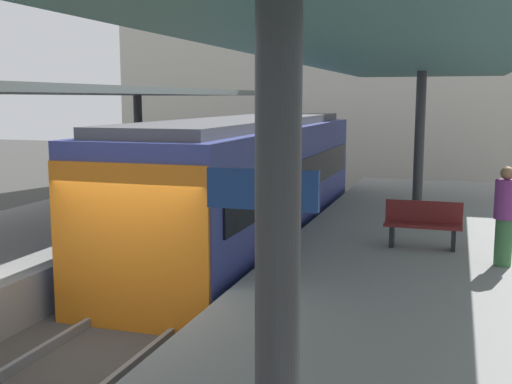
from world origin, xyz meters
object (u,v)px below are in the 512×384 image
at_px(platform_sign, 262,243).
at_px(passenger_near_bench, 505,215).
at_px(commuter_train, 248,185).
at_px(platform_bench, 423,223).

bearing_deg(platform_sign, passenger_near_bench, 70.46).
relative_size(commuter_train, passenger_near_bench, 6.92).
bearing_deg(passenger_near_bench, platform_bench, 145.42).
height_order(platform_sign, passenger_near_bench, platform_sign).
bearing_deg(passenger_near_bench, commuter_train, 151.09).
distance_m(commuter_train, passenger_near_bench, 6.25).
xyz_separation_m(platform_sign, passenger_near_bench, (2.23, 6.29, -0.77)).
bearing_deg(commuter_train, passenger_near_bench, -28.91).
distance_m(commuter_train, platform_bench, 4.65).
height_order(platform_bench, passenger_near_bench, passenger_near_bench).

